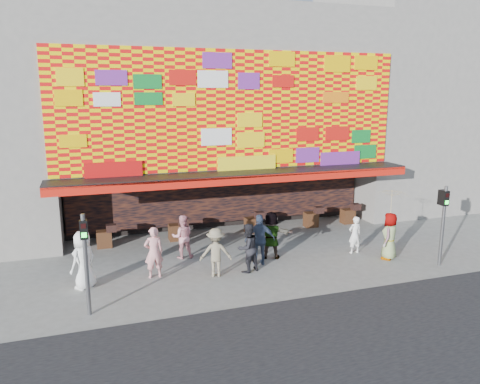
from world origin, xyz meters
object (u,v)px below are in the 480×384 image
Objects in this scene: ped_d at (216,252)px; ped_h at (355,235)px; ped_a at (83,260)px; ped_f at (271,235)px; signal_right at (444,217)px; ped_b at (154,252)px; ped_i at (183,237)px; ped_e at (260,240)px; signal_left at (85,253)px; ped_c at (248,248)px; parasol at (392,203)px; ped_g at (390,236)px.

ped_d is 1.15× the size of ped_h.
ped_a is 10.23m from ped_h.
ped_a is at bearing 26.88° from ped_f.
signal_right reaches higher than ped_b.
ped_b reaches higher than ped_h.
ped_h is at bearing 173.36° from ped_i.
ped_d is 1.02× the size of ped_i.
ped_e is (6.20, 0.20, -0.01)m from ped_a.
ped_e reaches higher than ped_i.
ped_b is 0.97× the size of ped_f.
ped_a is at bearing 92.77° from signal_left.
ped_f is 3.42m from ped_h.
ped_c is at bearing 4.48° from ped_h.
signal_left is at bearing 54.57° from ped_i.
ped_d is at bearing 3.58° from ped_h.
ped_e is 0.97× the size of parasol.
ped_c is at bearing 175.13° from parasol.
ped_d is 0.93× the size of ped_f.
signal_right reaches higher than ped_a.
ped_g is (11.03, 1.20, -0.95)m from signal_left.
signal_left is at bearing 42.86° from ped_f.
signal_left is 1.74× the size of ped_d.
ped_d is 6.92m from parasol.
ped_f is at bearing 21.85° from signal_left.
ped_a is 1.01× the size of ped_e.
ped_i is at bearing 47.29° from signal_left.
ped_c is (3.23, -0.53, -0.02)m from ped_b.
ped_h is at bearing -161.14° from ped_d.
signal_right is 7.23m from ped_c.
parasol is (0.89, -1.00, 1.46)m from ped_h.
signal_left is 1.55× the size of ped_a.
signal_right is 2.05m from ped_g.
ped_b is (-10.20, 2.20, -0.96)m from signal_right.
ped_g is at bearing 130.03° from ped_h.
signal_left reaches higher than ped_g.
parasol reaches higher than ped_i.
ped_f reaches higher than ped_b.
signal_right is at bearing 143.96° from ped_c.
ped_f is 4.71m from parasol.
signal_right is at bearing 95.59° from ped_g.
ped_h is 1.98m from parasol.
signal_right is 1.62× the size of ped_f.
ped_a is at bearing -47.48° from ped_g.
ped_e is (1.85, 0.57, 0.10)m from ped_d.
ped_a is 2.30m from ped_b.
ped_d is (-8.15, 1.64, -1.00)m from signal_right.
ped_a reaches higher than ped_d.
ped_i is (-7.49, 2.63, -0.06)m from ped_g.
ped_f is at bearing -130.48° from ped_e.
ped_e reaches higher than ped_f.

